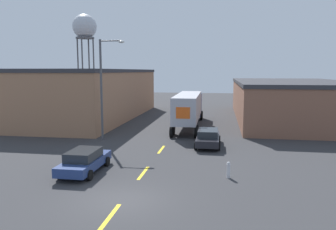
# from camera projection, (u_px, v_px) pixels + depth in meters

# --- Properties ---
(ground_plane) EXTENTS (160.00, 160.00, 0.00)m
(ground_plane) POSITION_uv_depth(u_px,v_px,m) (122.00, 201.00, 15.99)
(ground_plane) COLOR #333335
(road_centerline) EXTENTS (0.20, 15.11, 0.01)m
(road_centerline) POSITION_uv_depth(u_px,v_px,m) (143.00, 173.00, 20.33)
(road_centerline) COLOR yellow
(road_centerline) RESTS_ON ground_plane
(warehouse_left) EXTENTS (12.58, 27.11, 6.51)m
(warehouse_left) POSITION_uv_depth(u_px,v_px,m) (89.00, 94.00, 44.24)
(warehouse_left) COLOR #9E7051
(warehouse_left) RESTS_ON ground_plane
(warehouse_right) EXTENTS (14.00, 26.94, 5.04)m
(warehouse_right) POSITION_uv_depth(u_px,v_px,m) (291.00, 100.00, 42.53)
(warehouse_right) COLOR brown
(warehouse_right) RESTS_ON ground_plane
(semi_truck) EXTENTS (2.86, 14.67, 3.81)m
(semi_truck) POSITION_uv_depth(u_px,v_px,m) (189.00, 106.00, 37.04)
(semi_truck) COLOR navy
(semi_truck) RESTS_ON ground_plane
(parked_car_right_mid) EXTENTS (2.06, 4.76, 1.44)m
(parked_car_right_mid) POSITION_uv_depth(u_px,v_px,m) (208.00, 137.00, 27.52)
(parked_car_right_mid) COLOR black
(parked_car_right_mid) RESTS_ON ground_plane
(parked_car_left_near) EXTENTS (2.06, 4.76, 1.44)m
(parked_car_left_near) POSITION_uv_depth(u_px,v_px,m) (84.00, 160.00, 20.42)
(parked_car_left_near) COLOR navy
(parked_car_left_near) RESTS_ON ground_plane
(water_tower) EXTENTS (4.84, 4.84, 17.59)m
(water_tower) POSITION_uv_depth(u_px,v_px,m) (85.00, 28.00, 65.82)
(water_tower) COLOR #47474C
(water_tower) RESTS_ON ground_plane
(street_lamp) EXTENTS (2.34, 0.32, 9.08)m
(street_lamp) POSITION_uv_depth(u_px,v_px,m) (104.00, 83.00, 29.44)
(street_lamp) COLOR #4C4C51
(street_lamp) RESTS_ON ground_plane
(fire_hydrant) EXTENTS (0.22, 0.22, 0.98)m
(fire_hydrant) POSITION_uv_depth(u_px,v_px,m) (228.00, 170.00, 19.37)
(fire_hydrant) COLOR silver
(fire_hydrant) RESTS_ON ground_plane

